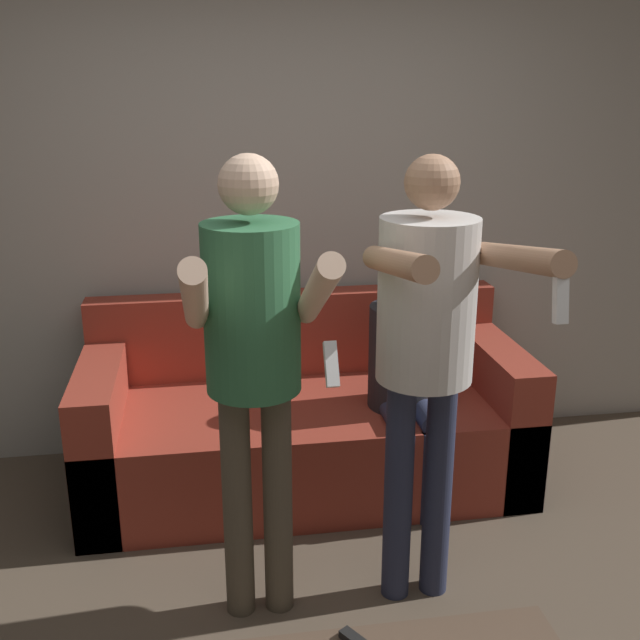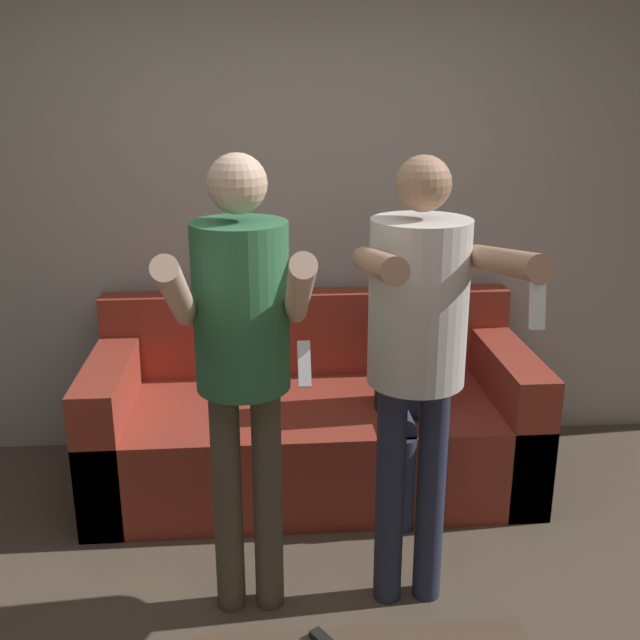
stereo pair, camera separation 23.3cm
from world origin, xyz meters
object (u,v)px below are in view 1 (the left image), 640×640
at_px(person_standing_right, 427,332).
at_px(person_seated, 405,371).
at_px(person_standing_left, 253,344).
at_px(couch, 304,424).

xyz_separation_m(person_standing_right, person_seated, (0.14, 0.75, -0.45)).
xyz_separation_m(person_standing_left, person_seated, (0.76, 0.74, -0.44)).
distance_m(person_standing_right, person_seated, 0.88).
xyz_separation_m(person_standing_left, person_standing_right, (0.62, -0.00, 0.01)).
distance_m(couch, person_standing_right, 1.31).
bearing_deg(person_seated, couch, 152.17).
xyz_separation_m(couch, person_standing_left, (-0.31, -0.98, 0.79)).
relative_size(couch, person_seated, 1.82).
xyz_separation_m(couch, person_seated, (0.45, -0.24, 0.35)).
bearing_deg(person_standing_left, person_seated, 44.53).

